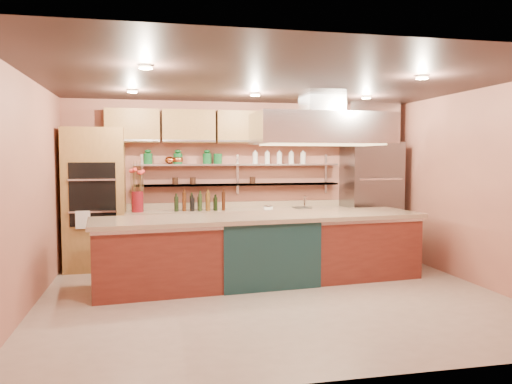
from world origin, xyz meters
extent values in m
cube|color=tan|center=(0.00, 0.00, -0.01)|extent=(6.00, 5.00, 0.02)
cube|color=black|center=(0.00, 0.00, 2.80)|extent=(6.00, 5.00, 0.02)
cube|color=#A3614D|center=(0.00, 2.50, 1.40)|extent=(6.00, 0.04, 2.80)
cube|color=#A3614D|center=(0.00, -2.50, 1.40)|extent=(6.00, 0.04, 2.80)
cube|color=#A3614D|center=(-3.00, 0.00, 1.40)|extent=(0.04, 5.00, 2.80)
cube|color=#A3614D|center=(3.00, 0.00, 1.40)|extent=(0.04, 5.00, 2.80)
cube|color=olive|center=(-2.45, 2.18, 1.15)|extent=(0.95, 0.64, 2.30)
cube|color=slate|center=(2.35, 2.14, 1.05)|extent=(0.95, 0.72, 2.10)
cube|color=tan|center=(-0.05, 2.20, 0.47)|extent=(3.84, 0.64, 0.93)
cube|color=silver|center=(-0.05, 2.37, 1.35)|extent=(3.60, 0.26, 0.03)
cube|color=silver|center=(-0.05, 2.37, 1.70)|extent=(3.60, 0.26, 0.03)
cube|color=olive|center=(0.00, 2.32, 2.35)|extent=(4.60, 0.36, 0.55)
cube|color=silver|center=(0.92, 0.78, 2.25)|extent=(2.00, 1.00, 0.45)
cube|color=#FFE5A5|center=(0.00, 0.20, 2.77)|extent=(4.00, 2.80, 0.02)
cube|color=maroon|center=(0.02, 0.78, 0.49)|extent=(4.81, 1.46, 0.99)
cylinder|color=maroon|center=(-1.78, 2.15, 1.10)|extent=(0.24, 0.24, 0.34)
cube|color=black|center=(-0.75, 2.15, 1.08)|extent=(0.93, 0.34, 0.29)
cube|color=silver|center=(0.43, 2.15, 0.97)|extent=(0.18, 0.15, 0.08)
cylinder|color=silver|center=(1.12, 2.25, 1.04)|extent=(0.03, 0.03, 0.21)
ellipsoid|color=#B25129|center=(-1.24, 2.37, 1.78)|extent=(0.21, 0.21, 0.13)
cylinder|color=#104B20|center=(-0.41, 2.37, 1.80)|extent=(0.17, 0.17, 0.18)
camera|label=1|loc=(-1.57, -6.24, 1.83)|focal=35.00mm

